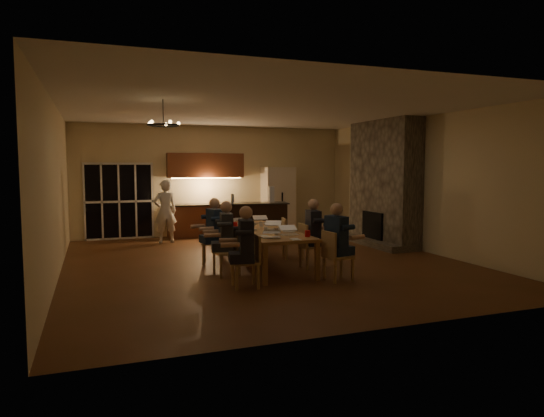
{
  "coord_description": "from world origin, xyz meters",
  "views": [
    {
      "loc": [
        -3.36,
        -9.55,
        2.03
      ],
      "look_at": [
        0.28,
        0.3,
        1.11
      ],
      "focal_mm": 32.0,
      "sensor_mm": 36.0,
      "label": 1
    }
  ],
  "objects_px": {
    "chandelier": "(163,125)",
    "can_cola": "(234,219)",
    "mug_front": "(266,230)",
    "bar_blender": "(271,194)",
    "chair_left_mid": "(227,252)",
    "chair_right_far": "(293,238)",
    "mug_back": "(233,224)",
    "plate_left": "(262,236)",
    "standing_person": "(165,211)",
    "bar_island": "(253,223)",
    "laptop_e": "(235,219)",
    "person_left_near": "(246,248)",
    "person_right_mid": "(313,233)",
    "person_left_mid": "(226,238)",
    "laptop_c": "(247,224)",
    "laptop_b": "(289,229)",
    "chair_left_near": "(245,261)",
    "laptop_d": "(273,224)",
    "redcup_mid": "(235,225)",
    "dining_table": "(262,248)",
    "can_silver": "(276,231)",
    "person_right_near": "(336,242)",
    "chair_right_near": "(338,256)",
    "chair_left_far": "(212,242)",
    "mug_mid": "(261,224)",
    "chair_right_mid": "(312,246)",
    "refrigerator": "(278,200)",
    "redcup_near": "(307,234)",
    "plate_far": "(270,224)",
    "person_left_far": "(215,231)",
    "plate_near": "(289,231)"
  },
  "relations": [
    {
      "from": "chandelier",
      "to": "can_cola",
      "type": "height_order",
      "value": "chandelier"
    },
    {
      "from": "mug_front",
      "to": "bar_blender",
      "type": "distance_m",
      "value": 3.42
    },
    {
      "from": "chair_left_mid",
      "to": "chair_right_far",
      "type": "xyz_separation_m",
      "value": [
        1.81,
        1.14,
        0.0
      ]
    },
    {
      "from": "mug_back",
      "to": "plate_left",
      "type": "height_order",
      "value": "mug_back"
    },
    {
      "from": "standing_person",
      "to": "can_cola",
      "type": "relative_size",
      "value": 13.93
    },
    {
      "from": "bar_island",
      "to": "laptop_e",
      "type": "bearing_deg",
      "value": -111.67
    },
    {
      "from": "mug_front",
      "to": "bar_blender",
      "type": "xyz_separation_m",
      "value": [
        1.27,
        3.14,
        0.49
      ]
    },
    {
      "from": "person_left_near",
      "to": "person_right_mid",
      "type": "bearing_deg",
      "value": 134.26
    },
    {
      "from": "chandelier",
      "to": "laptop_e",
      "type": "height_order",
      "value": "chandelier"
    },
    {
      "from": "person_left_mid",
      "to": "laptop_c",
      "type": "bearing_deg",
      "value": 140.77
    },
    {
      "from": "mug_back",
      "to": "can_cola",
      "type": "relative_size",
      "value": 0.83
    },
    {
      "from": "laptop_b",
      "to": "chair_left_near",
      "type": "bearing_deg",
      "value": -143.31
    },
    {
      "from": "laptop_d",
      "to": "plate_left",
      "type": "relative_size",
      "value": 1.25
    },
    {
      "from": "redcup_mid",
      "to": "can_cola",
      "type": "relative_size",
      "value": 1.0
    },
    {
      "from": "dining_table",
      "to": "can_silver",
      "type": "xyz_separation_m",
      "value": [
        0.01,
        -0.77,
        0.44
      ]
    },
    {
      "from": "person_right_near",
      "to": "person_right_mid",
      "type": "bearing_deg",
      "value": -15.4
    },
    {
      "from": "person_right_near",
      "to": "person_right_mid",
      "type": "relative_size",
      "value": 1.0
    },
    {
      "from": "dining_table",
      "to": "person_right_near",
      "type": "relative_size",
      "value": 2.34
    },
    {
      "from": "bar_island",
      "to": "chandelier",
      "type": "height_order",
      "value": "chandelier"
    },
    {
      "from": "person_left_mid",
      "to": "chair_right_near",
      "type": "bearing_deg",
      "value": 64.56
    },
    {
      "from": "chair_left_far",
      "to": "mug_mid",
      "type": "relative_size",
      "value": 8.9
    },
    {
      "from": "chair_right_far",
      "to": "can_silver",
      "type": "xyz_separation_m",
      "value": [
        -0.9,
        -1.33,
        0.37
      ]
    },
    {
      "from": "chair_right_mid",
      "to": "refrigerator",
      "type": "bearing_deg",
      "value": -12.48
    },
    {
      "from": "chair_right_mid",
      "to": "redcup_near",
      "type": "bearing_deg",
      "value": 150.29
    },
    {
      "from": "can_cola",
      "to": "plate_far",
      "type": "height_order",
      "value": "can_cola"
    },
    {
      "from": "chair_left_mid",
      "to": "plate_left",
      "type": "distance_m",
      "value": 0.75
    },
    {
      "from": "dining_table",
      "to": "redcup_mid",
      "type": "bearing_deg",
      "value": 134.16
    },
    {
      "from": "chair_left_mid",
      "to": "person_left_mid",
      "type": "relative_size",
      "value": 0.64
    },
    {
      "from": "person_left_far",
      "to": "bar_blender",
      "type": "height_order",
      "value": "bar_blender"
    },
    {
      "from": "person_left_mid",
      "to": "redcup_near",
      "type": "xyz_separation_m",
      "value": [
        1.3,
        -0.8,
        0.12
      ]
    },
    {
      "from": "mug_back",
      "to": "plate_near",
      "type": "height_order",
      "value": "mug_back"
    },
    {
      "from": "person_right_mid",
      "to": "chandelier",
      "type": "xyz_separation_m",
      "value": [
        -2.9,
        0.07,
        2.06
      ]
    },
    {
      "from": "chair_left_near",
      "to": "standing_person",
      "type": "bearing_deg",
      "value": -168.35
    },
    {
      "from": "person_left_far",
      "to": "redcup_near",
      "type": "xyz_separation_m",
      "value": [
        1.28,
        -1.81,
        0.12
      ]
    },
    {
      "from": "chair_right_mid",
      "to": "laptop_e",
      "type": "distance_m",
      "value": 1.99
    },
    {
      "from": "chair_right_near",
      "to": "bar_blender",
      "type": "height_order",
      "value": "bar_blender"
    },
    {
      "from": "bar_island",
      "to": "can_cola",
      "type": "xyz_separation_m",
      "value": [
        -0.86,
        -1.27,
        0.27
      ]
    },
    {
      "from": "laptop_c",
      "to": "plate_left",
      "type": "bearing_deg",
      "value": 77.83
    },
    {
      "from": "dining_table",
      "to": "chair_left_mid",
      "type": "height_order",
      "value": "chair_left_mid"
    },
    {
      "from": "refrigerator",
      "to": "chair_left_near",
      "type": "relative_size",
      "value": 2.25
    },
    {
      "from": "chair_left_far",
      "to": "person_left_near",
      "type": "relative_size",
      "value": 0.64
    },
    {
      "from": "chair_right_far",
      "to": "redcup_near",
      "type": "height_order",
      "value": "chair_right_far"
    },
    {
      "from": "bar_blender",
      "to": "person_left_far",
      "type": "bearing_deg",
      "value": -125.21
    },
    {
      "from": "laptop_b",
      "to": "mug_front",
      "type": "bearing_deg",
      "value": 123.29
    },
    {
      "from": "chair_right_near",
      "to": "mug_back",
      "type": "relative_size",
      "value": 8.9
    },
    {
      "from": "person_left_far",
      "to": "redcup_near",
      "type": "height_order",
      "value": "person_left_far"
    },
    {
      "from": "can_silver",
      "to": "plate_left",
      "type": "xyz_separation_m",
      "value": [
        -0.35,
        -0.2,
        -0.05
      ]
    },
    {
      "from": "chair_right_near",
      "to": "can_silver",
      "type": "height_order",
      "value": "chair_right_near"
    },
    {
      "from": "chair_left_near",
      "to": "dining_table",
      "type": "bearing_deg",
      "value": 157.15
    },
    {
      "from": "chair_left_near",
      "to": "redcup_near",
      "type": "xyz_separation_m",
      "value": [
        1.27,
        0.3,
        0.37
      ]
    }
  ]
}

